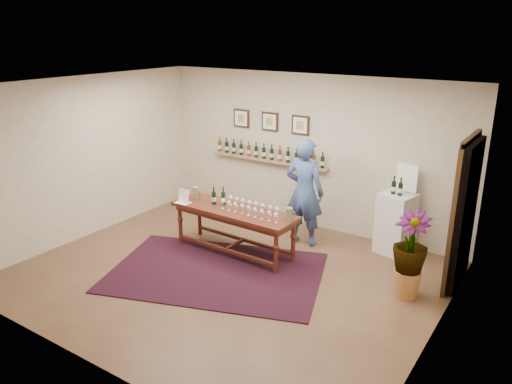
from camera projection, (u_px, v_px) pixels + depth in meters
The scene contains 14 objects.
ground at pixel (227, 275), 7.52m from camera, with size 6.00×6.00×0.00m, color brown.
room_shell at pixel (411, 197), 7.53m from camera, with size 6.00×6.00×6.00m.
rug at pixel (216, 272), 7.60m from camera, with size 3.16×2.10×0.02m, color #400D0B.
tasting_table at pixel (234, 216), 8.08m from camera, with size 2.18×0.76×0.77m.
table_glasses at pixel (249, 208), 7.87m from camera, with size 1.23×0.28×0.17m, color silver, non-canonical shape.
table_bottles at pixel (219, 195), 8.21m from camera, with size 0.31×0.18×0.33m, color black, non-canonical shape.
pitcher_left at pixel (196, 193), 8.49m from camera, with size 0.14×0.14×0.21m, color olive, non-canonical shape.
pitcher_right at pixel (289, 214), 7.53m from camera, with size 0.13×0.13×0.21m, color olive, non-canonical shape.
menu_card at pixel (184, 196), 8.32m from camera, with size 0.25×0.18×0.22m, color white.
display_pedestal at pixel (396, 223), 8.15m from camera, with size 0.51×0.51×1.02m, color silver.
pedestal_bottles at pixel (397, 186), 7.90m from camera, with size 0.29×0.08×0.29m, color black, non-canonical shape.
info_sign at pixel (407, 178), 7.98m from camera, with size 0.36×0.02×0.50m, color white.
potted_plant at pixel (410, 255), 6.73m from camera, with size 0.59×0.59×1.07m.
person at pixel (304, 192), 8.36m from camera, with size 0.67×0.44×1.85m, color #3A548A.
Camera 1 is at (4.10, -5.38, 3.55)m, focal length 35.00 mm.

